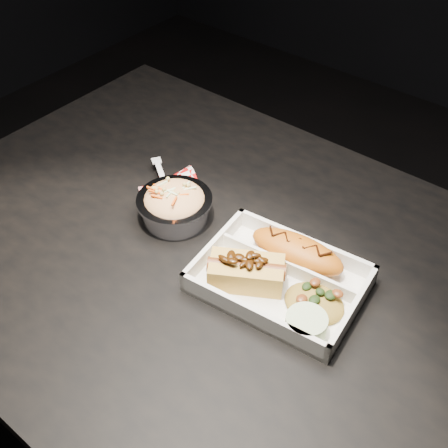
{
  "coord_description": "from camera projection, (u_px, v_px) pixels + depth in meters",
  "views": [
    {
      "loc": [
        0.38,
        -0.5,
        1.42
      ],
      "look_at": [
        -0.03,
        0.01,
        0.81
      ],
      "focal_mm": 45.0,
      "sensor_mm": 36.0,
      "label": 1
    }
  ],
  "objects": [
    {
      "name": "napkin_fork",
      "position": [
        167.0,
        191.0,
        1.03
      ],
      "size": [
        0.17,
        0.15,
        0.1
      ],
      "rotation": [
        0.0,
        0.0,
        -0.6
      ],
      "color": "red",
      "rests_on": "dining_table"
    },
    {
      "name": "cupcake_liner",
      "position": [
        306.0,
        325.0,
        0.8
      ],
      "size": [
        0.06,
        0.06,
        0.03
      ],
      "primitive_type": "cylinder",
      "color": "beige",
      "rests_on": "food_tray"
    },
    {
      "name": "foil_coleslaw_cup",
      "position": [
        175.0,
        204.0,
        0.97
      ],
      "size": [
        0.13,
        0.13,
        0.07
      ],
      "color": "silver",
      "rests_on": "dining_table"
    },
    {
      "name": "food_tray",
      "position": [
        280.0,
        281.0,
        0.87
      ],
      "size": [
        0.27,
        0.21,
        0.04
      ],
      "rotation": [
        0.0,
        0.0,
        0.11
      ],
      "color": "silver",
      "rests_on": "dining_table"
    },
    {
      "name": "fried_rice_mound",
      "position": [
        315.0,
        298.0,
        0.83
      ],
      "size": [
        0.1,
        0.09,
        0.03
      ],
      "primitive_type": "ellipsoid",
      "rotation": [
        0.0,
        0.0,
        0.11
      ],
      "color": "olive",
      "rests_on": "food_tray"
    },
    {
      "name": "hotdog",
      "position": [
        246.0,
        271.0,
        0.86
      ],
      "size": [
        0.13,
        0.11,
        0.06
      ],
      "rotation": [
        0.0,
        0.0,
        0.54
      ],
      "color": "gold",
      "rests_on": "food_tray"
    },
    {
      "name": "dining_table",
      "position": [
        232.0,
        298.0,
        0.98
      ],
      "size": [
        1.2,
        0.8,
        0.75
      ],
      "color": "black",
      "rests_on": "ground"
    },
    {
      "name": "fried_pastry",
      "position": [
        297.0,
        251.0,
        0.89
      ],
      "size": [
        0.17,
        0.08,
        0.04
      ],
      "primitive_type": "ellipsoid",
      "rotation": [
        0.0,
        0.0,
        0.11
      ],
      "color": "#BD5E12",
      "rests_on": "food_tray"
    }
  ]
}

